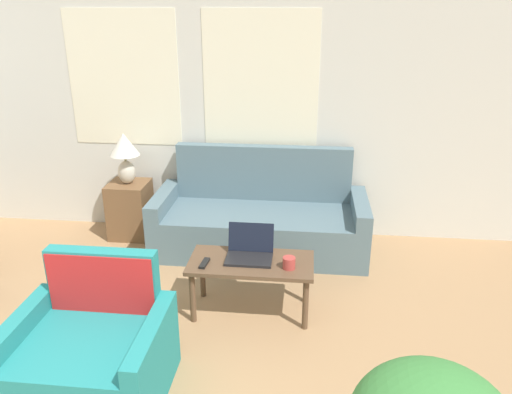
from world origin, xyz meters
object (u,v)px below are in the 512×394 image
object	(u,v)px
table_lamp	(125,152)
tv_remote	(204,263)
armchair	(92,355)
coffee_table	(251,268)
cup_navy	(289,263)
couch	(261,221)
laptop	(250,251)

from	to	relation	value
table_lamp	tv_remote	bearing A→B (deg)	-51.64
table_lamp	tv_remote	distance (m)	1.74
armchair	coffee_table	xyz separation A→B (m)	(0.85, 0.94, 0.12)
coffee_table	tv_remote	size ratio (longest dim) A/B	6.06
cup_navy	couch	bearing A→B (deg)	105.23
coffee_table	tv_remote	bearing A→B (deg)	-165.34
coffee_table	laptop	xyz separation A→B (m)	(-0.02, 0.06, 0.11)
table_lamp	laptop	xyz separation A→B (m)	(1.36, -1.17, -0.40)
armchair	table_lamp	bearing A→B (deg)	103.65
couch	tv_remote	size ratio (longest dim) A/B	13.02
armchair	table_lamp	distance (m)	2.32
armchair	tv_remote	size ratio (longest dim) A/B	5.85
cup_navy	armchair	bearing A→B (deg)	-142.86
cup_navy	table_lamp	bearing A→B (deg)	141.83
couch	cup_navy	bearing A→B (deg)	-74.77
coffee_table	couch	bearing A→B (deg)	92.00
coffee_table	laptop	world-z (taller)	laptop
armchair	tv_remote	distance (m)	1.02
table_lamp	coffee_table	distance (m)	1.92
armchair	couch	bearing A→B (deg)	68.39
couch	laptop	distance (m)	1.08
table_lamp	cup_navy	distance (m)	2.16
coffee_table	cup_navy	xyz separation A→B (m)	(0.29, -0.08, 0.10)
tv_remote	cup_navy	bearing A→B (deg)	0.95
armchair	laptop	size ratio (longest dim) A/B	2.59
table_lamp	couch	bearing A→B (deg)	-5.00
coffee_table	cup_navy	size ratio (longest dim) A/B	10.10
armchair	cup_navy	size ratio (longest dim) A/B	9.74
coffee_table	tv_remote	distance (m)	0.35
couch	laptop	xyz separation A→B (m)	(0.02, -1.06, 0.22)
laptop	tv_remote	world-z (taller)	laptop
table_lamp	armchair	bearing A→B (deg)	-76.35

